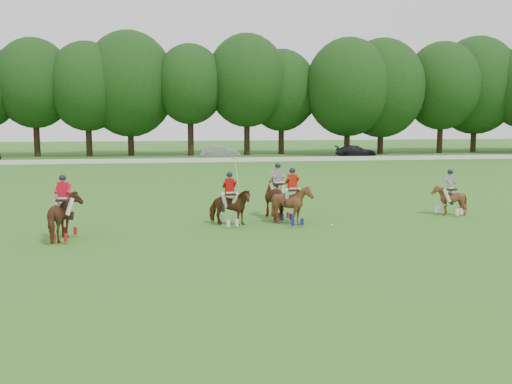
{
  "coord_description": "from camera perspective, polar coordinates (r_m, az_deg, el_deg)",
  "views": [
    {
      "loc": [
        -2.7,
        -19.17,
        4.53
      ],
      "look_at": [
        0.91,
        4.2,
        1.4
      ],
      "focal_mm": 40.0,
      "sensor_mm": 36.0,
      "label": 1
    }
  ],
  "objects": [
    {
      "name": "polo_red_b",
      "position": [
        23.78,
        -2.66,
        -1.48
      ],
      "size": [
        1.66,
        1.46,
        2.8
      ],
      "color": "#442712",
      "rests_on": "ground"
    },
    {
      "name": "ground",
      "position": [
        19.88,
        -0.74,
        -5.63
      ],
      "size": [
        180.0,
        180.0,
        0.0
      ],
      "primitive_type": "plane",
      "color": "#346A1E",
      "rests_on": "ground"
    },
    {
      "name": "car_mid",
      "position": [
        62.03,
        -3.66,
        3.99
      ],
      "size": [
        4.36,
        1.71,
        1.41
      ],
      "primitive_type": "imported",
      "rotation": [
        0.0,
        0.0,
        1.62
      ],
      "color": "gray",
      "rests_on": "ground"
    },
    {
      "name": "polo_ball",
      "position": [
        23.99,
        7.6,
        -3.3
      ],
      "size": [
        0.09,
        0.09,
        0.09
      ],
      "primitive_type": "sphere",
      "color": "white",
      "rests_on": "ground"
    },
    {
      "name": "polo_stripe_b",
      "position": [
        27.77,
        18.74,
        -0.69
      ],
      "size": [
        1.65,
        1.69,
        2.13
      ],
      "color": "#442712",
      "rests_on": "ground"
    },
    {
      "name": "boundary_rail",
      "position": [
        57.39,
        -6.08,
        3.19
      ],
      "size": [
        120.0,
        0.1,
        0.44
      ],
      "primitive_type": "cube",
      "color": "white",
      "rests_on": "ground"
    },
    {
      "name": "tree_line",
      "position": [
        67.38,
        -6.36,
        10.64
      ],
      "size": [
        117.98,
        14.32,
        14.75
      ],
      "color": "black",
      "rests_on": "ground"
    },
    {
      "name": "polo_stripe_a",
      "position": [
        25.56,
        2.18,
        -0.59
      ],
      "size": [
        1.4,
        2.29,
        2.48
      ],
      "color": "#442712",
      "rests_on": "ground"
    },
    {
      "name": "polo_red_c",
      "position": [
        24.02,
        3.63,
        -1.21
      ],
      "size": [
        1.61,
        1.75,
        2.41
      ],
      "color": "#442712",
      "rests_on": "ground"
    },
    {
      "name": "car_right",
      "position": [
        65.23,
        9.94,
        4.03
      ],
      "size": [
        4.82,
        2.5,
        1.34
      ],
      "primitive_type": "imported",
      "rotation": [
        0.0,
        0.0,
        1.43
      ],
      "color": "black",
      "rests_on": "ground"
    },
    {
      "name": "polo_red_a",
      "position": [
        22.15,
        -18.63,
        -2.31
      ],
      "size": [
        1.31,
        2.15,
        2.43
      ],
      "color": "#442712",
      "rests_on": "ground"
    }
  ]
}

